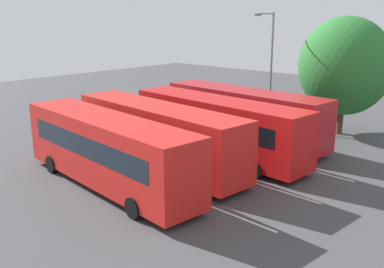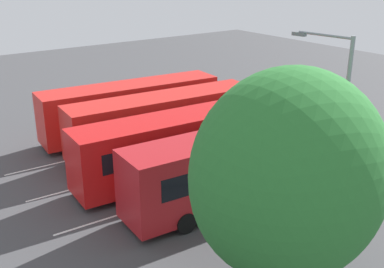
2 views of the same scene
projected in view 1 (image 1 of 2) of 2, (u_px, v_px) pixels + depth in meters
The scene contains 11 objects.
ground_plane at pixel (189, 162), 24.45m from camera, with size 75.30×75.30×0.00m, color #424244.
bus_far_left at pixel (243, 114), 27.92m from camera, with size 11.51×3.04×3.35m.
bus_center_left at pixel (217, 126), 24.92m from camera, with size 11.52×3.14×3.35m.
bus_center_right at pixel (158, 134), 23.16m from camera, with size 11.54×3.30×3.35m.
bus_far_right at pixel (107, 149), 20.57m from camera, with size 11.56×3.40×3.35m.
pedestrian at pixel (155, 112), 32.41m from camera, with size 0.44×0.44×1.71m.
street_lamp at pixel (270, 63), 30.86m from camera, with size 0.49×2.61×8.07m.
depot_tree at pixel (345, 66), 29.19m from camera, with size 6.17×5.56×7.85m.
lane_stripe_outer_left at pixel (228, 148), 26.95m from camera, with size 16.03×0.12×0.01m, color silver.
lane_stripe_inner_left at pixel (189, 162), 24.44m from camera, with size 16.03×0.12×0.01m, color silver.
lane_stripe_inner_right at pixel (141, 179), 21.94m from camera, with size 16.03×0.12×0.01m, color silver.
Camera 1 is at (-15.77, 17.02, 7.85)m, focal length 41.39 mm.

